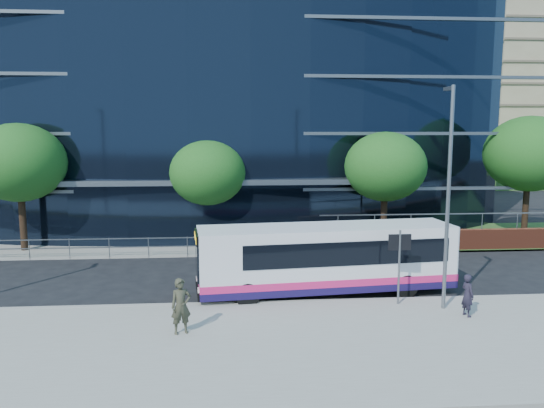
{
  "coord_description": "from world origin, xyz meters",
  "views": [
    {
      "loc": [
        -1.67,
        -20.3,
        6.61
      ],
      "look_at": [
        0.51,
        8.0,
        2.63
      ],
      "focal_mm": 35.0,
      "sensor_mm": 36.0,
      "label": 1
    }
  ],
  "objects": [
    {
      "name": "yellow_line_inner",
      "position": [
        0.0,
        -0.65,
        0.01
      ],
      "size": [
        80.0,
        0.08,
        0.01
      ],
      "primitive_type": "cube",
      "color": "gold",
      "rests_on": "ground"
    },
    {
      "name": "tree_far_b",
      "position": [
        -3.0,
        9.5,
        4.21
      ],
      "size": [
        4.29,
        4.29,
        6.05
      ],
      "color": "black",
      "rests_on": "ground"
    },
    {
      "name": "tree_far_d",
      "position": [
        16.0,
        10.0,
        5.19
      ],
      "size": [
        5.28,
        5.28,
        7.44
      ],
      "color": "black",
      "rests_on": "ground"
    },
    {
      "name": "street_sign",
      "position": [
        4.5,
        -1.59,
        2.15
      ],
      "size": [
        0.85,
        0.09,
        2.8
      ],
      "color": "slate",
      "rests_on": "pavement_near"
    },
    {
      "name": "streetlight_east",
      "position": [
        6.0,
        -2.17,
        4.44
      ],
      "size": [
        0.15,
        0.77,
        8.0
      ],
      "color": "slate",
      "rests_on": "pavement_near"
    },
    {
      "name": "glass_office",
      "position": [
        -4.0,
        20.85,
        8.0
      ],
      "size": [
        44.0,
        23.1,
        16.0
      ],
      "color": "black",
      "rests_on": "ground"
    },
    {
      "name": "guard_railings",
      "position": [
        -8.0,
        7.0,
        0.82
      ],
      "size": [
        24.0,
        0.05,
        1.1
      ],
      "color": "slate",
      "rests_on": "ground"
    },
    {
      "name": "tree_far_c",
      "position": [
        7.0,
        9.0,
        4.54
      ],
      "size": [
        4.62,
        4.62,
        6.51
      ],
      "color": "black",
      "rests_on": "ground"
    },
    {
      "name": "yellow_line_outer",
      "position": [
        0.0,
        -0.8,
        0.01
      ],
      "size": [
        80.0,
        0.08,
        0.01
      ],
      "primitive_type": "cube",
      "color": "gold",
      "rests_on": "ground"
    },
    {
      "name": "city_bus",
      "position": [
        2.2,
        0.3,
        1.48
      ],
      "size": [
        10.52,
        3.41,
        2.8
      ],
      "rotation": [
        0.0,
        0.0,
        0.1
      ],
      "color": "silver",
      "rests_on": "ground"
    },
    {
      "name": "ground",
      "position": [
        0.0,
        0.0,
        0.0
      ],
      "size": [
        200.0,
        200.0,
        0.0
      ],
      "primitive_type": "plane",
      "color": "black",
      "rests_on": "ground"
    },
    {
      "name": "tree_far_a",
      "position": [
        -13.0,
        9.0,
        4.86
      ],
      "size": [
        4.95,
        4.95,
        6.98
      ],
      "color": "black",
      "rests_on": "ground"
    },
    {
      "name": "pedestrian",
      "position": [
        6.5,
        -3.05,
        0.9
      ],
      "size": [
        0.48,
        0.62,
        1.5
      ],
      "primitive_type": "imported",
      "rotation": [
        0.0,
        0.0,
        1.82
      ],
      "color": "black",
      "rests_on": "pavement_near"
    },
    {
      "name": "tree_dist_e",
      "position": [
        24.0,
        40.0,
        4.54
      ],
      "size": [
        4.62,
        4.62,
        6.51
      ],
      "color": "black",
      "rests_on": "ground"
    },
    {
      "name": "pedestrian_b",
      "position": [
        -3.31,
        -3.9,
        1.05
      ],
      "size": [
        0.76,
        0.62,
        1.8
      ],
      "primitive_type": "imported",
      "rotation": [
        0.0,
        0.0,
        0.34
      ],
      "color": "#393828",
      "rests_on": "pavement_near"
    },
    {
      "name": "pavement_near",
      "position": [
        0.0,
        -5.0,
        0.07
      ],
      "size": [
        80.0,
        8.0,
        0.15
      ],
      "primitive_type": "cube",
      "color": "gray",
      "rests_on": "ground"
    },
    {
      "name": "far_forecourt",
      "position": [
        -6.0,
        11.0,
        0.05
      ],
      "size": [
        50.0,
        8.0,
        0.1
      ],
      "primitive_type": "cube",
      "color": "gray",
      "rests_on": "ground"
    },
    {
      "name": "apartment_block",
      "position": [
        32.0,
        57.21,
        11.11
      ],
      "size": [
        60.0,
        42.0,
        30.0
      ],
      "color": "#2D511E",
      "rests_on": "ground"
    },
    {
      "name": "kerb",
      "position": [
        0.0,
        -1.0,
        0.08
      ],
      "size": [
        80.0,
        0.25,
        0.16
      ],
      "primitive_type": "cube",
      "color": "gray",
      "rests_on": "ground"
    }
  ]
}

